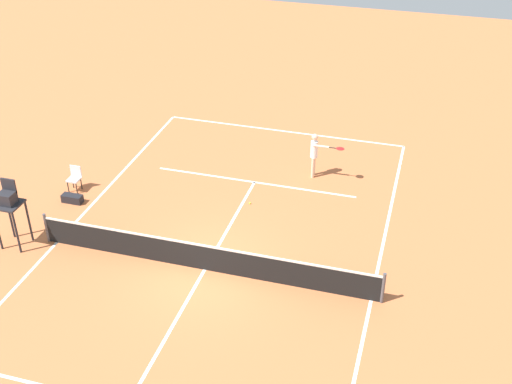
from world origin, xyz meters
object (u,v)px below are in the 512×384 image
umpire_chair (9,203)px  courtside_chair_mid (75,177)px  equipment_bag (72,199)px  player_serving (315,151)px  tennis_ball (250,203)px

umpire_chair → courtside_chair_mid: (-0.12, -3.65, -1.07)m
equipment_bag → player_serving: bearing=-152.1°
player_serving → umpire_chair: bearing=-51.2°
umpire_chair → equipment_bag: size_ratio=3.17×
courtside_chair_mid → player_serving: bearing=-157.6°
tennis_ball → courtside_chair_mid: size_ratio=0.07×
umpire_chair → equipment_bag: 3.20m
player_serving → tennis_ball: bearing=-36.1°
player_serving → umpire_chair: umpire_chair is taller
player_serving → umpire_chair: size_ratio=0.76×
player_serving → tennis_ball: size_ratio=26.85×
umpire_chair → courtside_chair_mid: 3.81m
player_serving → tennis_ball: player_serving is taller
tennis_ball → courtside_chair_mid: bearing=7.4°
courtside_chair_mid → equipment_bag: size_ratio=1.25×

